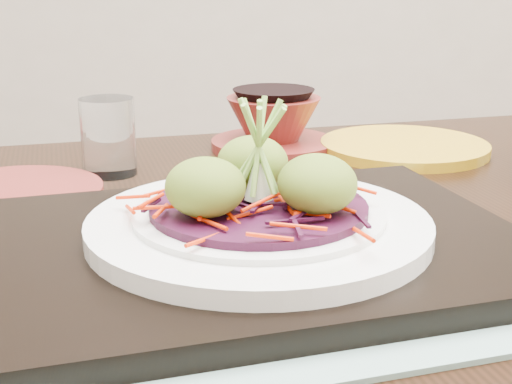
{
  "coord_description": "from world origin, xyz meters",
  "views": [
    {
      "loc": [
        -0.18,
        -0.7,
        0.99
      ],
      "look_at": [
        -0.12,
        -0.15,
        0.82
      ],
      "focal_mm": 50.0,
      "sensor_mm": 36.0,
      "label": 1
    }
  ],
  "objects": [
    {
      "name": "cabbage_bed",
      "position": [
        -0.12,
        -0.17,
        0.81
      ],
      "size": [
        0.18,
        0.18,
        0.01
      ],
      "primitive_type": "cylinder",
      "color": "#380B22",
      "rests_on": "white_plate"
    },
    {
      "name": "white_plate",
      "position": [
        -0.12,
        -0.17,
        0.8
      ],
      "size": [
        0.28,
        0.28,
        0.02
      ],
      "color": "white",
      "rests_on": "serving_tray"
    },
    {
      "name": "dining_table",
      "position": [
        -0.1,
        -0.09,
        0.66
      ],
      "size": [
        1.34,
        1.01,
        0.76
      ],
      "rotation": [
        0.0,
        0.0,
        0.17
      ],
      "color": "black",
      "rests_on": "ground"
    },
    {
      "name": "scallion_garnish",
      "position": [
        -0.12,
        -0.17,
        0.86
      ],
      "size": [
        0.06,
        0.06,
        0.1
      ],
      "primitive_type": null,
      "color": "#88BC4B",
      "rests_on": "cabbage_bed"
    },
    {
      "name": "terracotta_bowl_set",
      "position": [
        -0.05,
        0.22,
        0.8
      ],
      "size": [
        0.2,
        0.2,
        0.07
      ],
      "rotation": [
        0.0,
        0.0,
        0.2
      ],
      "color": "maroon",
      "rests_on": "dining_table"
    },
    {
      "name": "serving_tray",
      "position": [
        -0.12,
        -0.17,
        0.78
      ],
      "size": [
        0.48,
        0.39,
        0.02
      ],
      "primitive_type": "cube",
      "rotation": [
        0.0,
        0.0,
        0.18
      ],
      "color": "black",
      "rests_on": "placemat"
    },
    {
      "name": "water_glass",
      "position": [
        -0.26,
        0.11,
        0.81
      ],
      "size": [
        0.07,
        0.07,
        0.09
      ],
      "primitive_type": "cylinder",
      "rotation": [
        0.0,
        0.0,
        0.1
      ],
      "color": "white",
      "rests_on": "dining_table"
    },
    {
      "name": "guacamole_scoops",
      "position": [
        -0.12,
        -0.17,
        0.84
      ],
      "size": [
        0.15,
        0.13,
        0.05
      ],
      "color": "olive",
      "rests_on": "cabbage_bed"
    },
    {
      "name": "placemat",
      "position": [
        -0.12,
        -0.17,
        0.77
      ],
      "size": [
        0.55,
        0.47,
        0.0
      ],
      "primitive_type": "cube",
      "rotation": [
        0.0,
        0.0,
        0.18
      ],
      "color": "#87AF9E",
      "rests_on": "dining_table"
    },
    {
      "name": "terracotta_side_plate",
      "position": [
        -0.35,
        0.02,
        0.77
      ],
      "size": [
        0.26,
        0.26,
        0.01
      ],
      "primitive_type": "cylinder",
      "rotation": [
        0.0,
        0.0,
        0.49
      ],
      "color": "maroon",
      "rests_on": "dining_table"
    },
    {
      "name": "yellow_plate",
      "position": [
        0.12,
        0.18,
        0.77
      ],
      "size": [
        0.31,
        0.31,
        0.01
      ],
      "primitive_type": "cylinder",
      "rotation": [
        0.0,
        0.0,
        0.6
      ],
      "color": "#BD8A15",
      "rests_on": "dining_table"
    },
    {
      "name": "carrot_julienne",
      "position": [
        -0.12,
        -0.17,
        0.82
      ],
      "size": [
        0.21,
        0.21,
        0.01
      ],
      "primitive_type": null,
      "color": "red",
      "rests_on": "cabbage_bed"
    }
  ]
}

